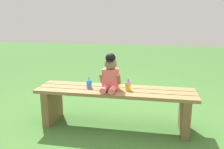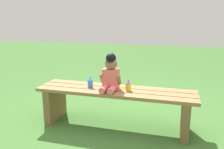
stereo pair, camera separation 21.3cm
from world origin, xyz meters
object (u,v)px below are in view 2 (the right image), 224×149
(park_bench, at_px, (115,101))
(sippy_cup_right, at_px, (128,85))
(child_figure, at_px, (111,74))
(sippy_cup_left, at_px, (90,82))

(park_bench, distance_m, sippy_cup_right, 0.24)
(child_figure, distance_m, sippy_cup_right, 0.23)
(sippy_cup_right, bearing_deg, child_figure, -175.29)
(park_bench, relative_size, sippy_cup_right, 14.16)
(park_bench, height_order, sippy_cup_left, sippy_cup_left)
(park_bench, relative_size, sippy_cup_left, 14.16)
(sippy_cup_left, relative_size, sippy_cup_right, 1.00)
(park_bench, bearing_deg, child_figure, -160.18)
(park_bench, height_order, child_figure, child_figure)
(child_figure, distance_m, sippy_cup_left, 0.27)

